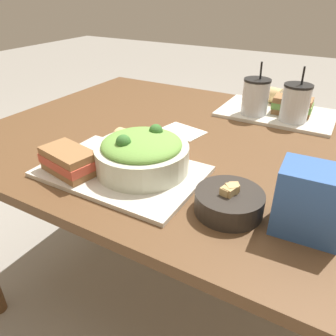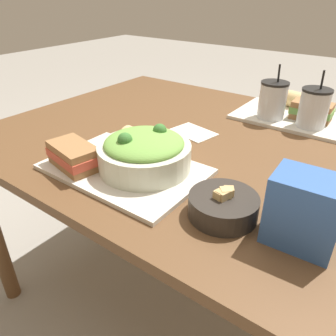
{
  "view_description": "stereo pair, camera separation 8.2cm",
  "coord_description": "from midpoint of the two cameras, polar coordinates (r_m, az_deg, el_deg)",
  "views": [
    {
      "loc": [
        0.4,
        -0.91,
        1.2
      ],
      "look_at": [
        0.04,
        -0.28,
        0.79
      ],
      "focal_mm": 35.0,
      "sensor_mm": 36.0,
      "label": 1
    },
    {
      "loc": [
        0.47,
        -0.86,
        1.2
      ],
      "look_at": [
        0.04,
        -0.28,
        0.79
      ],
      "focal_mm": 35.0,
      "sensor_mm": 36.0,
      "label": 2
    }
  ],
  "objects": [
    {
      "name": "ground_plane",
      "position": [
        1.55,
        7.0,
        -21.46
      ],
      "size": [
        12.0,
        12.0,
        0.0
      ],
      "primitive_type": "plane",
      "color": "gray"
    },
    {
      "name": "dining_table",
      "position": [
        1.12,
        9.06,
        0.73
      ],
      "size": [
        1.46,
        1.06,
        0.75
      ],
      "color": "brown",
      "rests_on": "ground_plane"
    },
    {
      "name": "tray_near",
      "position": [
        0.89,
        -4.98,
        -0.23
      ],
      "size": [
        0.42,
        0.28,
        0.01
      ],
      "color": "beige",
      "rests_on": "dining_table"
    },
    {
      "name": "tray_far",
      "position": [
        1.35,
        22.85,
        8.01
      ],
      "size": [
        0.42,
        0.28,
        0.01
      ],
      "color": "beige",
      "rests_on": "dining_table"
    },
    {
      "name": "salad_bowl",
      "position": [
        0.86,
        -1.41,
        2.82
      ],
      "size": [
        0.25,
        0.25,
        0.11
      ],
      "color": "beige",
      "rests_on": "tray_near"
    },
    {
      "name": "soup_bowl",
      "position": [
        0.73,
        12.81,
        -6.42
      ],
      "size": [
        0.15,
        0.15,
        0.07
      ],
      "color": "#2D2823",
      "rests_on": "dining_table"
    },
    {
      "name": "sandwich_near",
      "position": [
        0.9,
        -13.6,
        2.04
      ],
      "size": [
        0.17,
        0.12,
        0.06
      ],
      "rotation": [
        0.0,
        0.0,
        -0.19
      ],
      "color": "olive",
      "rests_on": "tray_near"
    },
    {
      "name": "baguette_near",
      "position": [
        0.97,
        -2.69,
        4.79
      ],
      "size": [
        0.11,
        0.07,
        0.06
      ],
      "rotation": [
        0.0,
        0.0,
        1.48
      ],
      "color": "tan",
      "rests_on": "tray_near"
    },
    {
      "name": "sandwich_far",
      "position": [
        1.33,
        25.41,
        8.93
      ],
      "size": [
        0.14,
        0.09,
        0.06
      ],
      "rotation": [
        0.0,
        0.0,
        0.04
      ],
      "color": "olive",
      "rests_on": "tray_far"
    },
    {
      "name": "baguette_far",
      "position": [
        1.44,
        22.45,
        11.02
      ],
      "size": [
        0.09,
        0.08,
        0.06
      ],
      "rotation": [
        0.0,
        0.0,
        1.36
      ],
      "color": "tan",
      "rests_on": "tray_far"
    },
    {
      "name": "drink_cup_dark",
      "position": [
        1.28,
        19.53,
        10.88
      ],
      "size": [
        0.1,
        0.1,
        0.19
      ],
      "color": "silver",
      "rests_on": "tray_far"
    },
    {
      "name": "drink_cup_red",
      "position": [
        1.25,
        25.77,
        9.18
      ],
      "size": [
        0.1,
        0.1,
        0.19
      ],
      "color": "silver",
      "rests_on": "tray_far"
    },
    {
      "name": "chip_bag",
      "position": [
        0.69,
        25.88,
        -6.84
      ],
      "size": [
        0.14,
        0.1,
        0.15
      ],
      "rotation": [
        0.0,
        0.0,
        0.05
      ],
      "color": "#335BA3",
      "rests_on": "dining_table"
    },
    {
      "name": "napkin_folded",
      "position": [
        1.13,
        6.48,
        6.16
      ],
      "size": [
        0.16,
        0.13,
        0.0
      ],
      "color": "silver",
      "rests_on": "dining_table"
    }
  ]
}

